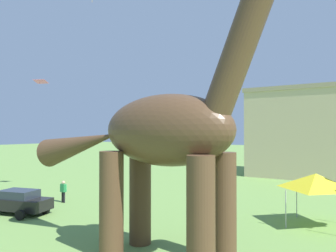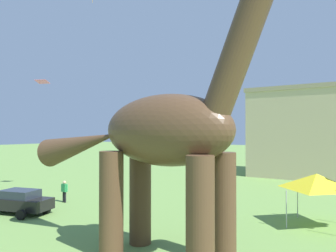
% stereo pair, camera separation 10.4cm
% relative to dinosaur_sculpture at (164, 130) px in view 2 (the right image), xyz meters
% --- Properties ---
extents(dinosaur_sculpture, '(14.46, 3.06, 15.11)m').
position_rel_dinosaur_sculpture_xyz_m(dinosaur_sculpture, '(0.00, 0.00, 0.00)').
color(dinosaur_sculpture, '#513823').
rests_on(dinosaur_sculpture, ground_plane).
extents(parked_sedan_left, '(4.52, 2.82, 1.55)m').
position_rel_dinosaur_sculpture_xyz_m(parked_sedan_left, '(-12.38, 1.18, -4.66)').
color(parked_sedan_left, black).
rests_on(parked_sedan_left, ground_plane).
extents(person_strolling_adult, '(0.62, 0.27, 1.65)m').
position_rel_dinosaur_sculpture_xyz_m(person_strolling_adult, '(-12.67, 5.03, -4.47)').
color(person_strolling_adult, black).
rests_on(person_strolling_adult, ground_plane).
extents(festival_canopy_tent, '(3.15, 3.15, 3.00)m').
position_rel_dinosaur_sculpture_xyz_m(festival_canopy_tent, '(4.48, 8.87, -2.92)').
color(festival_canopy_tent, '#B2B2B7').
rests_on(festival_canopy_tent, ground_plane).
extents(kite_far_right, '(1.41, 1.23, 0.28)m').
position_rel_dinosaur_sculpture_xyz_m(kite_far_right, '(-18.76, 7.37, 4.56)').
color(kite_far_right, pink).
extents(background_building_block, '(17.60, 9.85, 10.58)m').
position_rel_dinosaur_sculpture_xyz_m(background_building_block, '(2.26, 31.35, -0.17)').
color(background_building_block, '#CCB78E').
rests_on(background_building_block, ground_plane).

